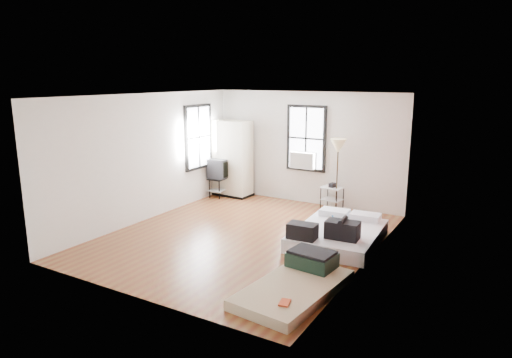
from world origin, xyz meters
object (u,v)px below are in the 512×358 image
Objects in this scene: wardrobe at (233,159)px; side_table at (332,192)px; mattress_bare at (298,282)px; mattress_main at (337,234)px; tv_stand at (221,169)px; floor_lamp at (338,149)px.

side_table is at bearing 3.70° from wardrobe.
mattress_bare is 3.18× the size of side_table.
mattress_main is 3.31× the size of side_table.
mattress_main is 1.04× the size of mattress_bare.
side_table is at bearing 4.37° from tv_stand.
mattress_main reaches higher than mattress_bare.
mattress_main is 4.33m from wardrobe.
floor_lamp is at bearing -27.93° from side_table.
floor_lamp is (2.95, -0.00, 0.48)m from wardrobe.
wardrobe is 0.43m from tv_stand.
side_table is at bearing 152.07° from floor_lamp.
tv_stand is at bearing -175.49° from floor_lamp.
tv_stand is (-3.17, -0.25, -0.75)m from floor_lamp.
wardrobe reaches higher than mattress_bare.
mattress_main is at bearing 100.97° from mattress_bare.
side_table is (-1.12, 4.30, 0.31)m from mattress_bare.
wardrobe is at bearing 180.00° from floor_lamp.
tv_stand is (-3.04, -0.32, 0.30)m from side_table.
floor_lamp reaches higher than mattress_bare.
wardrobe is (-3.74, 2.03, 0.83)m from mattress_main.
wardrobe is (-3.93, 4.23, 0.88)m from mattress_bare.
mattress_bare is 4.46m from side_table.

